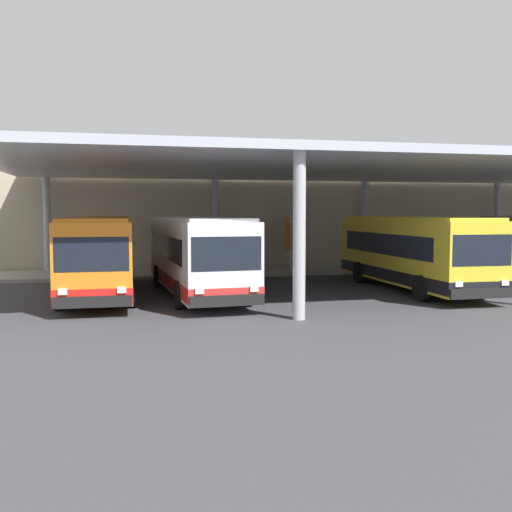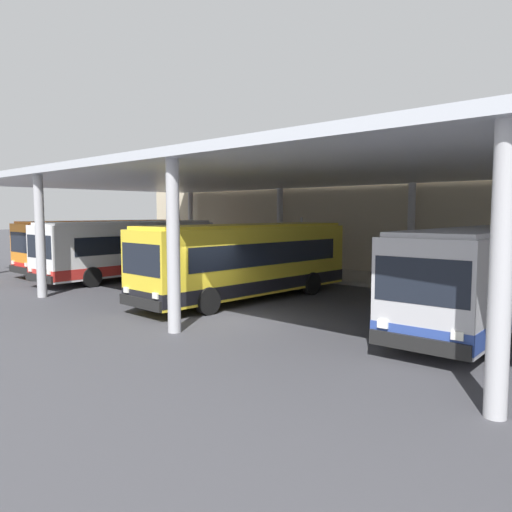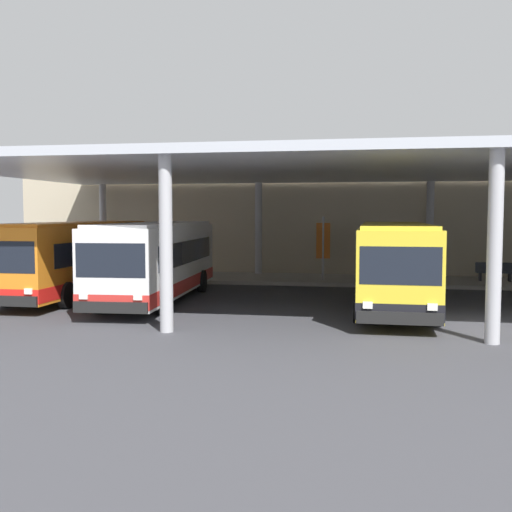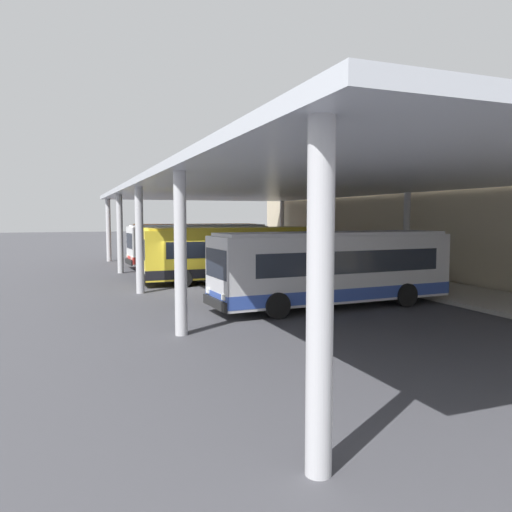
{
  "view_description": "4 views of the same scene",
  "coord_description": "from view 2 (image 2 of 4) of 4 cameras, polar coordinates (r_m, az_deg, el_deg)",
  "views": [
    {
      "loc": [
        -14.74,
        -19.87,
        3.39
      ],
      "look_at": [
        -9.17,
        3.72,
        1.55
      ],
      "focal_mm": 40.91,
      "sensor_mm": 36.0,
      "label": 1
    },
    {
      "loc": [
        11.9,
        -11.66,
        3.66
      ],
      "look_at": [
        -3.24,
        4.67,
        1.69
      ],
      "focal_mm": 34.51,
      "sensor_mm": 36.0,
      "label": 2
    },
    {
      "loc": [
        -3.5,
        -19.47,
        3.54
      ],
      "look_at": [
        -7.44,
        2.57,
        1.95
      ],
      "focal_mm": 42.04,
      "sensor_mm": 36.0,
      "label": 3
    },
    {
      "loc": [
        24.76,
        -5.91,
        3.84
      ],
      "look_at": [
        -2.55,
        4.65,
        1.45
      ],
      "focal_mm": 34.7,
      "sensor_mm": 36.0,
      "label": 4
    }
  ],
  "objects": [
    {
      "name": "ground_plane",
      "position": [
        17.06,
        -2.71,
        -7.33
      ],
      "size": [
        200.0,
        200.0,
        0.0
      ],
      "primitive_type": "plane",
      "color": "#3D3D42"
    },
    {
      "name": "platform_kerb",
      "position": [
        26.5,
        15.76,
        -2.87
      ],
      "size": [
        42.0,
        4.5,
        0.18
      ],
      "primitive_type": "cube",
      "color": "#A39E93",
      "rests_on": "ground"
    },
    {
      "name": "station_building_facade",
      "position": [
        29.2,
        18.83,
        4.12
      ],
      "size": [
        48.0,
        1.6,
        6.63
      ],
      "primitive_type": "cube",
      "color": "#C1B293",
      "rests_on": "ground"
    },
    {
      "name": "canopy_shelter",
      "position": [
        20.95,
        8.18,
        9.48
      ],
      "size": [
        40.0,
        17.0,
        5.55
      ],
      "color": "silver",
      "rests_on": "ground"
    },
    {
      "name": "bus_nearest_bay",
      "position": [
        31.8,
        -16.98,
        1.23
      ],
      "size": [
        2.77,
        10.55,
        3.17
      ],
      "color": "orange",
      "rests_on": "ground"
    },
    {
      "name": "bus_second_bay",
      "position": [
        28.13,
        -14.31,
        0.82
      ],
      "size": [
        3.12,
        10.65,
        3.17
      ],
      "color": "white",
      "rests_on": "ground"
    },
    {
      "name": "bus_middle_bay",
      "position": [
        20.66,
        -1.03,
        -0.5
      ],
      "size": [
        2.85,
        10.57,
        3.17
      ],
      "color": "yellow",
      "rests_on": "ground"
    },
    {
      "name": "bus_far_bay",
      "position": [
        17.14,
        24.89,
        -2.12
      ],
      "size": [
        3.07,
        10.64,
        3.17
      ],
      "color": "#B7B7BC",
      "rests_on": "ground"
    },
    {
      "name": "bench_waiting",
      "position": [
        25.29,
        21.89,
        -2.11
      ],
      "size": [
        1.8,
        0.45,
        0.92
      ],
      "color": "#383D47",
      "rests_on": "platform_kerb"
    },
    {
      "name": "trash_bin",
      "position": [
        26.49,
        15.67,
        -1.59
      ],
      "size": [
        0.52,
        0.52,
        0.98
      ],
      "color": "#236638",
      "rests_on": "platform_kerb"
    },
    {
      "name": "banner_sign",
      "position": [
        28.56,
        5.27,
        1.67
      ],
      "size": [
        0.7,
        0.12,
        3.2
      ],
      "color": "#B2B2B7",
      "rests_on": "platform_kerb"
    }
  ]
}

